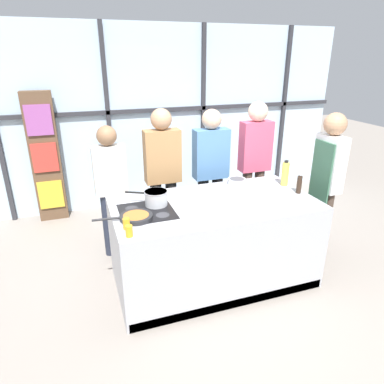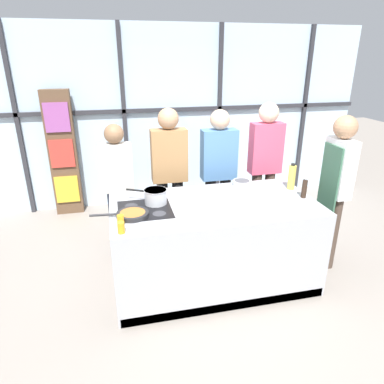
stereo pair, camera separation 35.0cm
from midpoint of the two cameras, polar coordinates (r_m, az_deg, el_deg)
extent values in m
plane|color=gray|center=(3.98, 0.88, -14.16)|extent=(18.00, 18.00, 0.00)
cube|color=silver|center=(5.63, -7.65, 12.05)|extent=(6.40, 0.04, 2.80)
cube|color=#2D2D33|center=(5.56, -7.61, 13.39)|extent=(6.40, 0.06, 0.06)
cube|color=#2D2D33|center=(5.48, -15.55, 11.19)|extent=(0.06, 0.06, 2.80)
cube|color=#2D2D33|center=(5.79, 0.09, 12.49)|extent=(0.06, 0.06, 2.80)
cube|color=#2D2D33|center=(6.45, 13.42, 12.88)|extent=(0.06, 0.06, 2.80)
cube|color=brown|center=(5.48, -24.93, 5.06)|extent=(0.40, 0.16, 1.90)
cube|color=gold|center=(5.55, -24.14, -0.44)|extent=(0.34, 0.03, 0.42)
cube|color=red|center=(5.38, -25.06, 5.18)|extent=(0.34, 0.03, 0.42)
cube|color=#994C93|center=(5.27, -25.99, 10.70)|extent=(0.34, 0.03, 0.42)
cube|color=#A8AAB2|center=(3.72, 0.93, -8.33)|extent=(2.10, 1.07, 0.94)
cube|color=black|center=(3.36, -10.52, -3.37)|extent=(0.52, 0.52, 0.01)
cube|color=black|center=(3.57, 3.89, -18.12)|extent=(2.06, 0.03, 0.10)
cylinder|color=#38383D|center=(3.23, -12.35, -4.52)|extent=(0.13, 0.13, 0.01)
cylinder|color=#38383D|center=(3.26, -8.00, -3.94)|extent=(0.13, 0.13, 0.01)
cylinder|color=#38383D|center=(3.46, -12.90, -2.77)|extent=(0.13, 0.13, 0.01)
cylinder|color=#38383D|center=(3.49, -8.84, -2.25)|extent=(0.13, 0.13, 0.01)
cylinder|color=#47382D|center=(4.33, 19.09, -5.47)|extent=(0.12, 0.12, 0.88)
cylinder|color=#47382D|center=(4.44, 17.80, -4.56)|extent=(0.12, 0.12, 0.88)
cube|color=white|center=(4.11, 19.68, 4.51)|extent=(0.17, 0.37, 0.64)
sphere|color=tan|center=(4.01, 20.49, 10.55)|extent=(0.25, 0.25, 0.25)
cube|color=#38664C|center=(4.13, 18.26, 1.36)|extent=(0.02, 0.32, 0.97)
cylinder|color=#232838|center=(4.37, -13.91, -5.10)|extent=(0.12, 0.12, 0.81)
cylinder|color=#232838|center=(4.37, -16.10, -5.37)|extent=(0.12, 0.12, 0.81)
cube|color=beige|center=(4.11, -15.94, 3.46)|extent=(0.37, 0.17, 0.58)
sphere|color=#8C6647|center=(4.01, -16.54, 8.96)|extent=(0.23, 0.23, 0.23)
cylinder|color=black|center=(4.44, -5.69, -3.53)|extent=(0.14, 0.14, 0.89)
cylinder|color=black|center=(4.41, -8.15, -3.87)|extent=(0.14, 0.14, 0.89)
cube|color=#A37547|center=(4.15, -7.39, 5.87)|extent=(0.43, 0.19, 0.64)
sphere|color=tan|center=(4.05, -7.70, 11.92)|extent=(0.25, 0.25, 0.25)
cylinder|color=black|center=(4.61, 1.97, -2.55)|extent=(0.14, 0.14, 0.87)
cylinder|color=black|center=(4.55, -0.37, -2.89)|extent=(0.14, 0.14, 0.87)
cube|color=#4C7AAD|center=(4.33, 0.86, 6.34)|extent=(0.44, 0.20, 0.63)
sphere|color=#D8AD8C|center=(4.23, 0.89, 12.03)|extent=(0.24, 0.24, 0.24)
cylinder|color=#47382D|center=(4.85, 8.88, -1.35)|extent=(0.13, 0.13, 0.90)
cylinder|color=#47382D|center=(4.77, 6.89, -1.64)|extent=(0.13, 0.13, 0.90)
cube|color=#DB4C6B|center=(4.56, 8.40, 7.51)|extent=(0.41, 0.19, 0.65)
sphere|color=beige|center=(4.47, 8.72, 13.12)|extent=(0.25, 0.25, 0.25)
cylinder|color=#232326|center=(3.22, -12.38, -4.14)|extent=(0.30, 0.30, 0.04)
cylinder|color=#B26B2D|center=(3.22, -12.40, -3.89)|extent=(0.24, 0.24, 0.01)
cylinder|color=#232326|center=(3.23, -17.25, -4.41)|extent=(0.24, 0.04, 0.02)
cylinder|color=silver|center=(3.46, -8.91, -1.06)|extent=(0.23, 0.23, 0.15)
cylinder|color=silver|center=(3.43, -8.98, 0.02)|extent=(0.23, 0.23, 0.01)
cylinder|color=black|center=(3.51, -12.31, -0.14)|extent=(0.19, 0.11, 0.02)
cylinder|color=white|center=(3.39, 10.06, -2.89)|extent=(0.25, 0.25, 0.01)
cylinder|color=silver|center=(4.01, 5.02, 1.73)|extent=(0.21, 0.21, 0.06)
cylinder|color=#4C4C51|center=(4.00, 5.04, 2.08)|extent=(0.17, 0.17, 0.01)
cylinder|color=#E0CC4C|center=(4.02, 12.89, 2.91)|extent=(0.08, 0.08, 0.27)
cylinder|color=black|center=(3.98, 13.06, 4.94)|extent=(0.04, 0.04, 0.02)
cylinder|color=#332319|center=(3.84, 14.97, 1.14)|extent=(0.05, 0.05, 0.19)
sphere|color=#B2B2B7|center=(3.80, 15.14, 2.74)|extent=(0.03, 0.03, 0.03)
cylinder|color=orange|center=(2.92, -13.87, -6.43)|extent=(0.06, 0.06, 0.10)
cylinder|color=orange|center=(3.05, -14.15, -5.24)|extent=(0.06, 0.06, 0.10)
camera|label=1|loc=(0.18, -92.86, -1.15)|focal=32.00mm
camera|label=2|loc=(0.18, 87.14, 1.15)|focal=32.00mm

